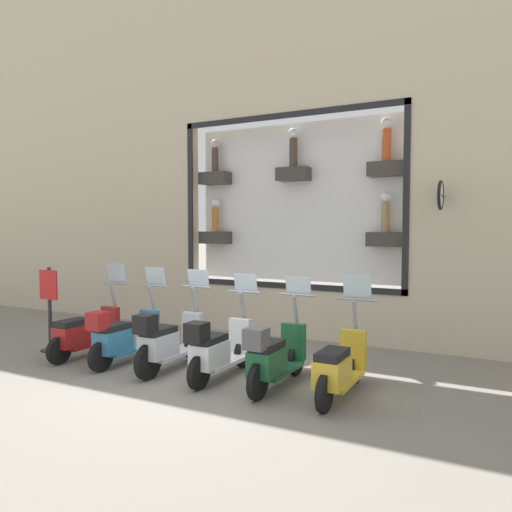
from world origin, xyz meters
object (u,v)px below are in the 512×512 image
scooter_silver_3 (168,342)px  scooter_yellow_0 (339,368)px  scooter_white_2 (217,350)px  scooter_green_1 (274,357)px  scooter_teal_4 (122,337)px  shop_sign_post (49,306)px  scooter_red_5 (85,333)px

scooter_silver_3 → scooter_yellow_0: bearing=-88.9°
scooter_white_2 → scooter_green_1: bearing=-89.9°
scooter_teal_4 → shop_sign_post: (0.08, 1.86, 0.37)m
scooter_green_1 → scooter_silver_3: bearing=89.7°
scooter_yellow_0 → scooter_red_5: 4.72m
scooter_green_1 → scooter_silver_3: size_ratio=0.99×
scooter_silver_3 → shop_sign_post: (0.07, 2.80, 0.35)m
scooter_yellow_0 → scooter_silver_3: size_ratio=0.99×
scooter_white_2 → scooter_teal_4: bearing=90.0°
scooter_yellow_0 → scooter_red_5: bearing=90.0°
scooter_yellow_0 → scooter_silver_3: 2.83m
scooter_silver_3 → scooter_teal_4: bearing=90.6°
scooter_green_1 → scooter_red_5: size_ratio=1.00×
scooter_yellow_0 → shop_sign_post: scooter_yellow_0 is taller
shop_sign_post → scooter_teal_4: bearing=-92.6°
scooter_red_5 → scooter_teal_4: bearing=-93.8°
scooter_white_2 → scooter_teal_4: scooter_teal_4 is taller
scooter_teal_4 → shop_sign_post: scooter_teal_4 is taller
scooter_yellow_0 → scooter_silver_3: scooter_yellow_0 is taller
scooter_yellow_0 → scooter_teal_4: size_ratio=1.00×
scooter_yellow_0 → shop_sign_post: (0.02, 5.63, 0.42)m
scooter_green_1 → scooter_teal_4: scooter_teal_4 is taller
scooter_white_2 → scooter_teal_4: (0.00, 1.89, 0.00)m
scooter_yellow_0 → scooter_white_2: (-0.06, 1.89, 0.04)m
scooter_white_2 → scooter_red_5: (0.06, 2.83, -0.04)m
scooter_green_1 → scooter_teal_4: bearing=90.0°
scooter_silver_3 → scooter_teal_4: scooter_teal_4 is taller
scooter_white_2 → shop_sign_post: (0.08, 3.74, 0.37)m
scooter_teal_4 → scooter_silver_3: bearing=-89.4°
scooter_yellow_0 → scooter_white_2: bearing=91.9°
scooter_white_2 → scooter_red_5: size_ratio=1.00×
scooter_yellow_0 → scooter_teal_4: bearing=91.0°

